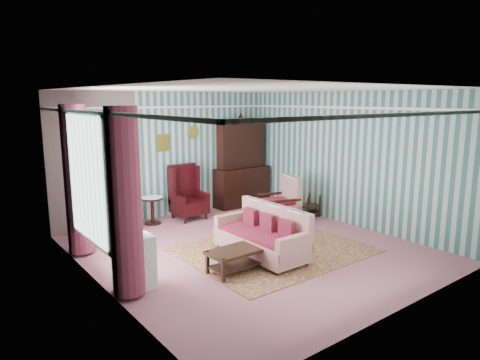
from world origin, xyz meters
TOP-DOWN VIEW (x-y plane):
  - floor at (0.00, 0.00)m, footprint 6.00×6.00m
  - room_shell at (-0.62, 0.18)m, footprint 5.53×6.02m
  - bookcase at (-1.35, 2.84)m, footprint 0.80×0.28m
  - dresser_hutch at (1.90, 2.72)m, footprint 1.50×0.56m
  - wingback_left at (-1.60, 2.45)m, footprint 0.76×0.80m
  - wingback_right at (0.15, 2.45)m, footprint 0.76×0.80m
  - seated_woman at (-1.60, 2.45)m, footprint 0.44×0.40m
  - round_side_table at (-0.70, 2.60)m, footprint 0.50×0.50m
  - nest_table at (2.47, 0.90)m, footprint 0.45×0.38m
  - plant_stand at (-2.40, -0.30)m, footprint 0.55×0.35m
  - rug at (0.30, -0.30)m, footprint 3.20×2.60m
  - sofa at (-0.10, -0.40)m, footprint 0.93×1.80m
  - floral_armchair at (1.53, 0.93)m, footprint 1.03×1.07m
  - coffee_table at (-0.83, -0.68)m, footprint 0.98×0.55m
  - potted_plant_a at (-2.49, -0.35)m, footprint 0.42×0.39m
  - potted_plant_b at (-2.35, -0.23)m, footprint 0.29×0.26m
  - potted_plant_c at (-2.52, -0.24)m, footprint 0.21×0.21m

SIDE VIEW (x-z plane):
  - floor at x=0.00m, z-range 0.00..0.00m
  - rug at x=0.30m, z-range 0.00..0.01m
  - coffee_table at x=-0.83m, z-range 0.00..0.38m
  - nest_table at x=2.47m, z-range 0.00..0.54m
  - round_side_table at x=-0.70m, z-range 0.00..0.60m
  - plant_stand at x=-2.40m, z-range 0.00..0.80m
  - floral_armchair at x=1.53m, z-range 0.00..1.06m
  - sofa at x=-0.10m, z-range 0.00..1.13m
  - seated_woman at x=-1.60m, z-range 0.00..1.18m
  - wingback_left at x=-1.60m, z-range 0.00..1.25m
  - wingback_right at x=0.15m, z-range 0.00..1.25m
  - potted_plant_c at x=-2.52m, z-range 0.80..1.17m
  - potted_plant_a at x=-2.49m, z-range 0.80..1.19m
  - potted_plant_b at x=-2.35m, z-range 0.80..1.26m
  - bookcase at x=-1.35m, z-range 0.00..2.24m
  - dresser_hutch at x=1.90m, z-range 0.00..2.36m
  - room_shell at x=-0.62m, z-range 0.55..3.46m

